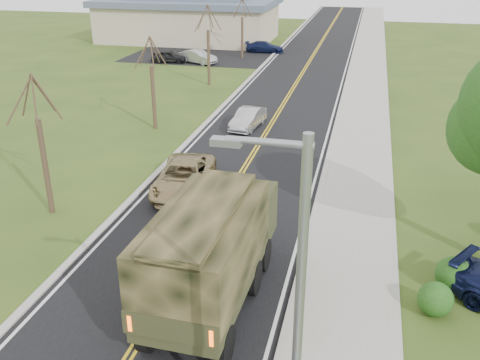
% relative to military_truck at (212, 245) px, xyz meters
% --- Properties ---
extents(road, '(8.00, 120.00, 0.01)m').
position_rel_military_truck_xyz_m(road, '(-1.60, 34.55, -2.13)').
color(road, black).
rests_on(road, ground).
extents(curb_right, '(0.30, 120.00, 0.12)m').
position_rel_military_truck_xyz_m(curb_right, '(2.55, 34.55, -2.08)').
color(curb_right, '#9E998E').
rests_on(curb_right, ground).
extents(sidewalk_right, '(3.20, 120.00, 0.10)m').
position_rel_military_truck_xyz_m(sidewalk_right, '(4.30, 34.55, -2.09)').
color(sidewalk_right, '#9E998E').
rests_on(sidewalk_right, ground).
extents(curb_left, '(0.30, 120.00, 0.10)m').
position_rel_military_truck_xyz_m(curb_left, '(-5.75, 34.55, -2.09)').
color(curb_left, '#9E998E').
rests_on(curb_left, ground).
extents(street_light, '(1.65, 0.22, 8.00)m').
position_rel_military_truck_xyz_m(street_light, '(3.30, -5.95, 2.29)').
color(street_light, gray).
rests_on(street_light, ground).
extents(bare_tree_a, '(1.93, 2.26, 6.08)m').
position_rel_military_truck_xyz_m(bare_tree_a, '(-8.60, 4.55, 0.49)').
color(bare_tree_a, '#38281C').
rests_on(bare_tree_a, ground).
extents(bare_tree_b, '(1.83, 2.14, 5.73)m').
position_rel_military_truck_xyz_m(bare_tree_b, '(-8.60, 16.55, 0.34)').
color(bare_tree_b, '#38281C').
rests_on(bare_tree_b, ground).
extents(bare_tree_c, '(2.04, 2.39, 6.42)m').
position_rel_military_truck_xyz_m(bare_tree_c, '(-8.60, 28.55, 0.64)').
color(bare_tree_c, '#38281C').
rests_on(bare_tree_c, ground).
extents(bare_tree_d, '(1.88, 2.20, 5.91)m').
position_rel_military_truck_xyz_m(bare_tree_d, '(-8.60, 40.55, 0.41)').
color(bare_tree_d, '#38281C').
rests_on(bare_tree_d, ground).
extents(commercial_building, '(25.50, 21.50, 5.65)m').
position_rel_military_truck_xyz_m(commercial_building, '(-17.58, 50.52, 0.55)').
color(commercial_building, tan).
rests_on(commercial_building, ground).
extents(military_truck, '(2.81, 7.57, 3.73)m').
position_rel_military_truck_xyz_m(military_truck, '(0.00, 0.00, 0.00)').
color(military_truck, black).
rests_on(military_truck, ground).
extents(suv_champagne, '(3.00, 5.44, 1.44)m').
position_rel_military_truck_xyz_m(suv_champagne, '(-3.71, 7.96, -1.42)').
color(suv_champagne, '#9B8658').
rests_on(suv_champagne, ground).
extents(sedan_silver, '(1.77, 3.86, 1.23)m').
position_rel_military_truck_xyz_m(sedan_silver, '(-2.91, 18.02, -1.53)').
color(sedan_silver, '#ADAEB2').
rests_on(sedan_silver, ground).
extents(lot_car_dark, '(3.68, 1.91, 1.20)m').
position_rel_military_truck_xyz_m(lot_car_dark, '(-15.10, 36.55, -1.54)').
color(lot_car_dark, black).
rests_on(lot_car_dark, ground).
extents(lot_car_silver, '(4.21, 2.78, 1.31)m').
position_rel_military_truck_xyz_m(lot_car_silver, '(-12.21, 36.83, -1.48)').
color(lot_car_silver, '#A2A2A6').
rests_on(lot_car_silver, ground).
extents(lot_car_navy, '(4.15, 1.81, 1.19)m').
position_rel_military_truck_xyz_m(lot_car_navy, '(-6.94, 44.21, -1.55)').
color(lot_car_navy, '#10183C').
rests_on(lot_car_navy, ground).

